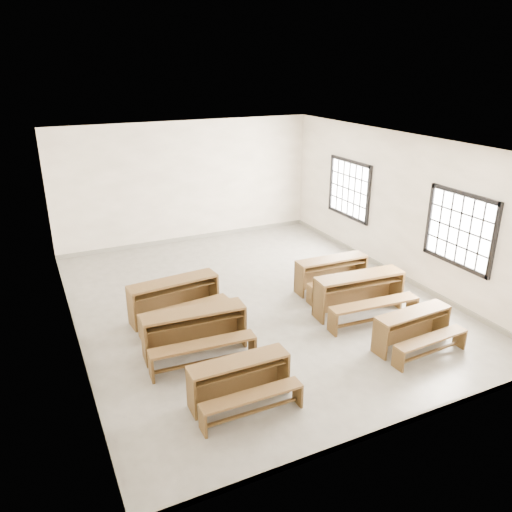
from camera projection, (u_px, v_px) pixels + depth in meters
name	position (u px, v px, depth m)	size (l,w,h in m)	color
room	(260.00, 199.00, 9.48)	(8.50, 8.50, 3.20)	gray
desk_set_0	(240.00, 378.00, 7.08)	(1.47, 0.77, 0.66)	brown
desk_set_1	(195.00, 329.00, 8.26)	(1.77, 1.00, 0.77)	brown
desk_set_2	(175.00, 297.00, 9.41)	(1.78, 1.04, 0.77)	brown
desk_set_3	(414.00, 327.00, 8.47)	(1.48, 0.83, 0.65)	brown
desk_set_4	(360.00, 292.00, 9.57)	(1.84, 1.05, 0.80)	brown
desk_set_5	(332.00, 272.00, 10.60)	(1.61, 0.87, 0.71)	brown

